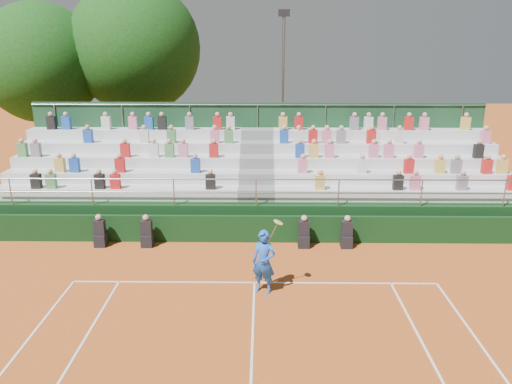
{
  "coord_description": "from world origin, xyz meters",
  "views": [
    {
      "loc": [
        0.23,
        -13.6,
        7.0
      ],
      "look_at": [
        0.0,
        3.5,
        1.8
      ],
      "focal_mm": 35.0,
      "sensor_mm": 36.0,
      "label": 1
    }
  ],
  "objects_px": {
    "tennis_player": "(264,262)",
    "tree_west": "(41,63)",
    "floodlight_mast": "(283,80)",
    "tree_east": "(136,48)"
  },
  "relations": [
    {
      "from": "floodlight_mast",
      "to": "tree_west",
      "type": "bearing_deg",
      "value": -176.15
    },
    {
      "from": "tree_west",
      "to": "tree_east",
      "type": "height_order",
      "value": "tree_east"
    },
    {
      "from": "tennis_player",
      "to": "floodlight_mast",
      "type": "xyz_separation_m",
      "value": [
        1.04,
        14.48,
        4.01
      ]
    },
    {
      "from": "floodlight_mast",
      "to": "tree_east",
      "type": "bearing_deg",
      "value": 179.12
    },
    {
      "from": "tennis_player",
      "to": "tree_west",
      "type": "bearing_deg",
      "value": 130.44
    },
    {
      "from": "tennis_player",
      "to": "tree_west",
      "type": "height_order",
      "value": "tree_west"
    },
    {
      "from": "tennis_player",
      "to": "tree_east",
      "type": "height_order",
      "value": "tree_east"
    },
    {
      "from": "tennis_player",
      "to": "tree_west",
      "type": "xyz_separation_m",
      "value": [
        -11.62,
        13.63,
        4.91
      ]
    },
    {
      "from": "floodlight_mast",
      "to": "tennis_player",
      "type": "bearing_deg",
      "value": -94.12
    },
    {
      "from": "tree_west",
      "to": "tree_east",
      "type": "xyz_separation_m",
      "value": [
        4.75,
        0.97,
        0.77
      ]
    }
  ]
}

